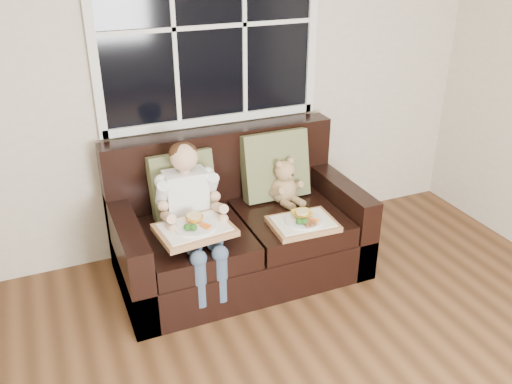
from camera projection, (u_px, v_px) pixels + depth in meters
name	position (u px, v px, depth m)	size (l,w,h in m)	color
room_walls	(442.00, 180.00, 1.58)	(4.52, 5.02, 2.71)	#B8AE98
window_back	(209.00, 26.00, 3.64)	(1.62, 0.04, 1.37)	black
loveseat	(237.00, 231.00, 3.85)	(1.70, 0.92, 0.96)	black
pillow_left	(182.00, 184.00, 3.70)	(0.45, 0.23, 0.46)	olive
pillow_right	(275.00, 165.00, 3.93)	(0.49, 0.23, 0.51)	olive
child	(191.00, 204.00, 3.48)	(0.40, 0.60, 0.90)	silver
teddy_bear	(284.00, 185.00, 3.89)	(0.23, 0.28, 0.35)	tan
tray_left	(195.00, 228.00, 3.35)	(0.49, 0.40, 0.10)	#9F7047
tray_right	(303.00, 222.00, 3.61)	(0.44, 0.35, 0.10)	#9F7047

